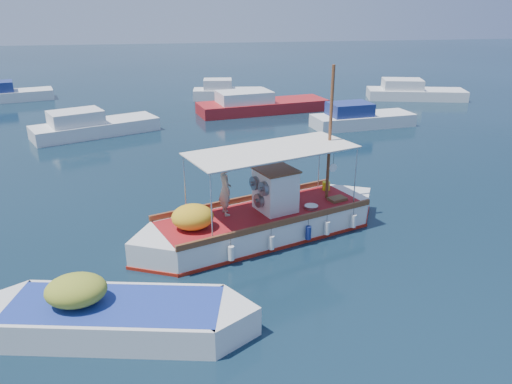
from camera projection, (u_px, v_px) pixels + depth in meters
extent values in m
plane|color=black|center=(285.00, 241.00, 17.18)|extent=(160.00, 160.00, 0.00)
cube|color=white|center=(263.00, 226.00, 17.49)|extent=(7.67, 4.76, 1.07)
cube|color=white|center=(164.00, 250.00, 15.83)|extent=(2.28, 2.28, 1.07)
cube|color=white|center=(345.00, 206.00, 19.16)|extent=(2.28, 2.28, 1.07)
cube|color=#A31D0F|center=(263.00, 235.00, 17.61)|extent=(7.79, 4.87, 0.17)
cube|color=maroon|center=(263.00, 213.00, 17.31)|extent=(7.60, 4.58, 0.06)
cube|color=brown|center=(247.00, 198.00, 18.26)|extent=(6.97, 2.61, 0.19)
cube|color=brown|center=(282.00, 223.00, 16.27)|extent=(6.97, 2.61, 0.19)
cube|color=white|center=(276.00, 190.00, 17.25)|extent=(1.53, 1.58, 1.46)
cube|color=brown|center=(276.00, 170.00, 16.98)|extent=(1.65, 1.71, 0.06)
cylinder|color=slate|center=(264.00, 189.00, 16.61)|extent=(0.37, 0.53, 0.49)
cylinder|color=slate|center=(255.00, 183.00, 17.11)|extent=(0.37, 0.53, 0.49)
cylinder|color=slate|center=(260.00, 200.00, 17.05)|extent=(0.37, 0.53, 0.49)
cylinder|color=brown|center=(330.00, 135.00, 17.65)|extent=(0.15, 0.15, 4.85)
cylinder|color=brown|center=(312.00, 148.00, 17.44)|extent=(1.67, 0.67, 0.08)
cylinder|color=silver|center=(185.00, 186.00, 16.66)|extent=(0.05, 0.05, 2.18)
cylinder|color=silver|center=(211.00, 208.00, 14.93)|extent=(0.05, 0.05, 2.18)
cylinder|color=silver|center=(319.00, 161.00, 19.18)|extent=(0.05, 0.05, 2.18)
cylinder|color=silver|center=(355.00, 177.00, 17.45)|extent=(0.05, 0.05, 2.18)
cube|color=silver|center=(272.00, 150.00, 16.65)|extent=(6.18, 4.14, 0.04)
ellipsoid|color=gold|center=(193.00, 217.00, 15.95)|extent=(1.67, 1.55, 0.82)
cube|color=yellow|center=(286.00, 196.00, 18.24)|extent=(0.29, 0.25, 0.39)
cylinder|color=yellow|center=(326.00, 186.00, 19.25)|extent=(0.37, 0.37, 0.33)
cube|color=brown|center=(337.00, 199.00, 18.29)|extent=(0.74, 0.63, 0.12)
cylinder|color=#B2B2B2|center=(311.00, 207.00, 17.60)|extent=(0.62, 0.62, 0.12)
cylinder|color=white|center=(333.00, 168.00, 16.87)|extent=(0.28, 0.13, 0.29)
cylinder|color=white|center=(231.00, 253.00, 15.47)|extent=(0.25, 0.25, 0.47)
cylinder|color=navy|center=(308.00, 233.00, 16.80)|extent=(0.25, 0.25, 0.47)
cylinder|color=white|center=(353.00, 221.00, 17.68)|extent=(0.25, 0.25, 0.47)
imported|color=#B2AA93|center=(225.00, 190.00, 16.84)|extent=(0.55, 0.72, 1.79)
cube|color=white|center=(116.00, 321.00, 12.46)|extent=(5.53, 3.08, 1.02)
cube|color=white|center=(14.00, 319.00, 12.56)|extent=(2.00, 2.00, 1.02)
cube|color=white|center=(220.00, 324.00, 12.36)|extent=(2.00, 2.00, 1.02)
cube|color=#203795|center=(114.00, 305.00, 12.28)|extent=(5.49, 2.85, 0.06)
ellipsoid|color=#9BA52E|center=(76.00, 290.00, 12.17)|extent=(1.72, 1.51, 0.75)
cube|color=silver|center=(96.00, 130.00, 30.38)|extent=(7.70, 5.23, 1.00)
cube|color=silver|center=(76.00, 117.00, 29.47)|extent=(3.53, 3.07, 0.80)
cube|color=#A31B1E|center=(263.00, 108.00, 36.35)|extent=(9.77, 4.51, 1.00)
cube|color=silver|center=(244.00, 97.00, 35.56)|extent=(4.14, 3.04, 0.80)
cube|color=silver|center=(363.00, 122.00, 32.28)|extent=(6.84, 3.08, 1.00)
cube|color=navy|center=(350.00, 109.00, 31.68)|extent=(2.87, 2.21, 0.80)
cube|color=silver|center=(416.00, 95.00, 41.00)|extent=(8.16, 4.44, 1.00)
cube|color=silver|center=(402.00, 84.00, 40.76)|extent=(3.55, 2.91, 0.80)
cube|color=silver|center=(11.00, 97.00, 40.25)|extent=(6.79, 3.97, 1.00)
cube|color=silver|center=(228.00, 95.00, 41.13)|extent=(5.85, 2.59, 1.00)
cube|color=silver|center=(218.00, 84.00, 40.76)|extent=(2.43, 1.93, 0.80)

